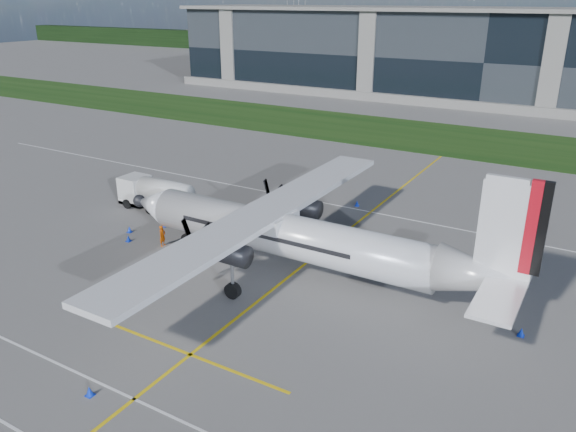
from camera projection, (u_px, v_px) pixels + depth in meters
ground at (419, 151)px, 67.34m from camera, size 400.00×400.00×0.00m
grass_strip at (438, 138)px, 73.75m from camera, size 400.00×18.00×0.04m
terminal_building at (497, 58)px, 96.68m from camera, size 120.00×20.00×15.00m
tree_line at (543, 55)px, 146.44m from camera, size 400.00×6.00×6.00m
pylon_west at (296, 4)px, 187.94m from camera, size 9.00×4.60×30.00m
yellow_taxiway_centerline at (329, 245)px, 41.86m from camera, size 0.20×70.00×0.01m
white_lane_line at (15, 429)px, 24.04m from camera, size 90.00×0.15×0.01m
turboprop_aircraft at (300, 214)px, 35.56m from camera, size 28.56×29.62×8.88m
fuel_tanker_truck at (152, 193)px, 48.54m from camera, size 7.54×2.45×2.83m
baggage_tug at (192, 212)px, 45.59m from camera, size 3.32×1.99×1.99m
ground_crew_person at (162, 234)px, 41.44m from camera, size 0.56×0.76×1.82m
safety_cone_nose_port at (128, 238)px, 42.42m from camera, size 0.36×0.36×0.50m
safety_cone_fwd at (129, 229)px, 44.05m from camera, size 0.36×0.36×0.50m
safety_cone_tail at (521, 332)px, 30.57m from camera, size 0.36×0.36×0.50m
safety_cone_nose_stbd at (165, 224)px, 45.14m from camera, size 0.36×0.36×0.50m
safety_cone_portwing at (89, 391)px, 25.98m from camera, size 0.36×0.36×0.50m
safety_cone_stbdwing at (357, 203)px, 49.59m from camera, size 0.36×0.36×0.50m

